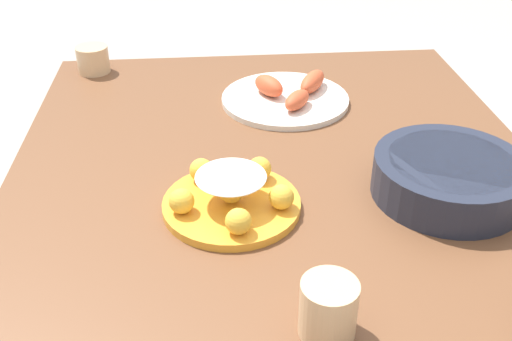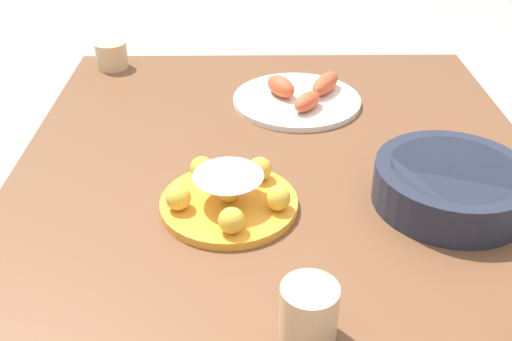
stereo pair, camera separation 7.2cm
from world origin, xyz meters
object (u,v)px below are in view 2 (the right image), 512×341
(cup_near, at_px, (112,55))
(cup_far, at_px, (309,312))
(seafood_platter, at_px, (299,97))
(dining_table, at_px, (280,204))
(cake_plate, at_px, (229,196))
(serving_bowl, at_px, (451,184))

(cup_near, distance_m, cup_far, 1.09)
(seafood_platter, xyz_separation_m, cup_near, (-0.23, -0.50, 0.02))
(dining_table, distance_m, cup_far, 0.46)
(cup_far, bearing_deg, cake_plate, -159.16)
(cake_plate, distance_m, serving_bowl, 0.41)
(dining_table, xyz_separation_m, cup_far, (0.44, 0.02, 0.13))
(cake_plate, bearing_deg, dining_table, 141.60)
(cake_plate, distance_m, seafood_platter, 0.47)
(dining_table, relative_size, cake_plate, 4.98)
(dining_table, bearing_deg, cup_near, -140.99)
(dining_table, xyz_separation_m, cup_near, (-0.55, -0.44, 0.12))
(dining_table, height_order, cake_plate, cake_plate)
(seafood_platter, height_order, cup_near, cup_near)
(cake_plate, height_order, serving_bowl, same)
(dining_table, height_order, seafood_platter, seafood_platter)
(cup_far, bearing_deg, seafood_platter, 176.72)
(dining_table, relative_size, cup_near, 14.71)
(dining_table, relative_size, serving_bowl, 4.46)
(cake_plate, bearing_deg, cup_far, 20.84)
(dining_table, bearing_deg, cup_far, 2.29)
(serving_bowl, distance_m, cup_far, 0.43)
(cup_near, bearing_deg, cake_plate, 26.95)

